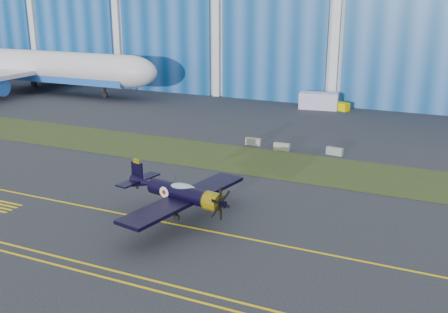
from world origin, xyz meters
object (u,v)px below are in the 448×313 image
at_px(warbird, 179,192).
at_px(jetliner, 23,32).
at_px(tug, 342,107).
at_px(shipping_container, 319,101).

xyz_separation_m(warbird, jetliner, (-58.43, 43.29, 8.90)).
bearing_deg(tug, shipping_container, -152.29).
xyz_separation_m(shipping_container, tug, (3.87, 0.33, -0.70)).
bearing_deg(jetliner, warbird, -37.09).
height_order(warbird, jetliner, jetliner).
height_order(warbird, tug, warbird).
relative_size(jetliner, tug, 28.95).
xyz_separation_m(jetliner, shipping_container, (57.26, 6.64, -10.15)).
bearing_deg(jetliner, shipping_container, 6.06).
bearing_deg(warbird, tug, 97.86).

